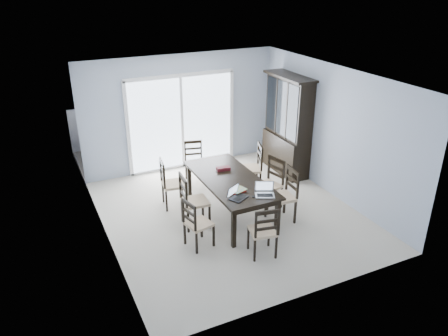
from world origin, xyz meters
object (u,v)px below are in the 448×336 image
at_px(chair_right_near, 286,189).
at_px(game_box, 223,169).
at_px(chair_left_near, 194,219).
at_px(chair_left_far, 169,178).
at_px(chair_left_mid, 190,196).
at_px(chair_right_far, 254,162).
at_px(chair_end_far, 194,157).
at_px(laptop_dark, 239,196).
at_px(chair_end_near, 265,227).
at_px(dining_table, 230,182).
at_px(china_hutch, 287,126).
at_px(chair_right_mid, 272,178).
at_px(laptop_silver, 265,193).
at_px(cell_phone, 256,196).
at_px(hot_tub, 153,133).

relative_size(chair_right_near, game_box, 4.58).
bearing_deg(chair_left_near, chair_left_far, 164.22).
relative_size(chair_left_mid, chair_right_far, 1.00).
relative_size(chair_left_mid, chair_end_far, 1.13).
distance_m(chair_left_far, laptop_dark, 1.71).
xyz_separation_m(chair_right_near, chair_end_far, (-0.88, 2.26, -0.07)).
distance_m(chair_left_mid, game_box, 0.98).
bearing_deg(chair_left_far, chair_end_near, 28.27).
xyz_separation_m(dining_table, chair_left_far, (-0.92, 0.78, -0.08)).
relative_size(china_hutch, chair_end_far, 2.15).
height_order(chair_left_mid, chair_right_mid, chair_left_mid).
xyz_separation_m(dining_table, chair_right_far, (0.92, 0.73, -0.06)).
distance_m(laptop_silver, game_box, 1.25).
bearing_deg(chair_right_near, chair_right_mid, 1.03).
height_order(dining_table, chair_left_mid, chair_left_mid).
bearing_deg(china_hutch, cell_phone, -133.17).
relative_size(chair_left_far, chair_end_near, 1.08).
bearing_deg(chair_end_far, chair_right_mid, 131.51).
xyz_separation_m(cell_phone, game_box, (-0.03, 1.20, 0.03)).
bearing_deg(cell_phone, dining_table, 109.00).
bearing_deg(chair_right_mid, dining_table, 71.91).
distance_m(dining_table, cell_phone, 0.84).
xyz_separation_m(chair_left_far, cell_phone, (0.99, -1.61, 0.16)).
bearing_deg(chair_left_far, chair_left_near, 5.30).
bearing_deg(laptop_dark, cell_phone, -43.31).
bearing_deg(game_box, laptop_silver, -81.53).
distance_m(chair_right_far, cell_phone, 1.78).
height_order(chair_end_far, laptop_dark, chair_end_far).
distance_m(chair_left_mid, chair_right_far, 1.91).
distance_m(chair_right_near, cell_phone, 0.82).
xyz_separation_m(chair_end_near, hot_tub, (-0.23, 5.13, -0.07)).
distance_m(chair_end_near, cell_phone, 0.67).
xyz_separation_m(chair_end_far, laptop_silver, (0.27, -2.53, 0.26)).
height_order(chair_left_near, game_box, chair_left_near).
relative_size(chair_left_near, game_box, 3.99).
bearing_deg(laptop_dark, chair_right_mid, 5.10).
bearing_deg(laptop_dark, game_box, 49.08).
height_order(chair_left_near, chair_right_near, chair_right_near).
bearing_deg(cell_phone, chair_right_far, 75.91).
distance_m(chair_left_mid, laptop_silver, 1.33).
bearing_deg(game_box, chair_right_far, 22.19).
relative_size(laptop_silver, game_box, 1.52).
relative_size(chair_left_near, chair_right_near, 0.87).
bearing_deg(chair_right_far, chair_right_near, -164.37).
distance_m(chair_right_near, chair_end_far, 2.43).
height_order(chair_left_near, laptop_silver, chair_left_near).
xyz_separation_m(chair_left_near, chair_right_far, (1.91, 1.45, 0.07)).
bearing_deg(chair_end_far, chair_left_mid, 79.49).
xyz_separation_m(chair_right_near, game_box, (-0.80, 0.97, 0.17)).
bearing_deg(dining_table, chair_left_near, -143.94).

